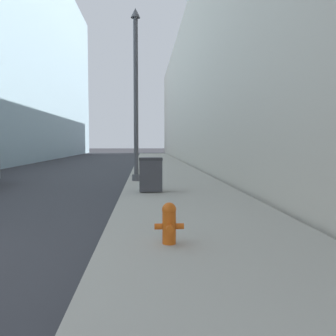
{
  "coord_description": "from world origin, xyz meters",
  "views": [
    {
      "loc": [
        4.47,
        -4.33,
        1.66
      ],
      "look_at": [
        5.82,
        17.63,
        0.15
      ],
      "focal_mm": 40.0,
      "sensor_mm": 36.0,
      "label": 1
    }
  ],
  "objects": [
    {
      "name": "sidewalk_right",
      "position": [
        5.62,
        18.0,
        0.06
      ],
      "size": [
        3.73,
        60.0,
        0.13
      ],
      "color": "#9E998E",
      "rests_on": "ground"
    },
    {
      "name": "building_right_stone",
      "position": [
        13.59,
        26.0,
        5.95
      ],
      "size": [
        12.0,
        60.0,
        11.89
      ],
      "color": "beige",
      "rests_on": "ground"
    },
    {
      "name": "fire_hydrant",
      "position": [
        4.83,
        1.24,
        0.46
      ],
      "size": [
        0.45,
        0.33,
        0.63
      ],
      "color": "#D15614",
      "rests_on": "sidewalk_right"
    },
    {
      "name": "trash_bin",
      "position": [
        4.65,
        7.33,
        0.68
      ],
      "size": [
        0.72,
        0.72,
        1.06
      ],
      "color": "#3D3D42",
      "rests_on": "sidewalk_right"
    },
    {
      "name": "lamppost",
      "position": [
        4.12,
        10.68,
        3.62
      ],
      "size": [
        0.37,
        0.37,
        6.77
      ],
      "color": "#4C4C51",
      "rests_on": "sidewalk_right"
    }
  ]
}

